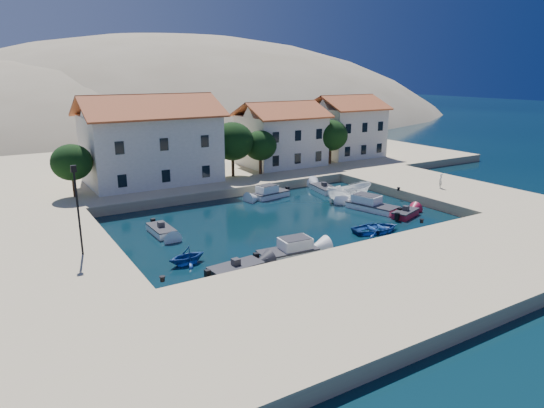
{
  "coord_description": "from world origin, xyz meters",
  "views": [
    {
      "loc": [
        -22.63,
        -25.53,
        13.22
      ],
      "look_at": [
        -1.45,
        9.23,
        2.0
      ],
      "focal_mm": 32.0,
      "sensor_mm": 36.0,
      "label": 1
    }
  ],
  "objects_px": {
    "cabin_cruiser_south": "(288,251)",
    "building_right": "(346,125)",
    "building_left": "(151,138)",
    "pedestrian": "(440,181)",
    "building_mid": "(281,133)",
    "rowboat_south": "(376,232)",
    "boat_east": "(348,201)",
    "lamppost": "(77,202)",
    "cabin_cruiser_east": "(372,205)"
  },
  "relations": [
    {
      "from": "pedestrian",
      "to": "building_left",
      "type": "bearing_deg",
      "value": -65.7
    },
    {
      "from": "building_left",
      "to": "building_right",
      "type": "xyz_separation_m",
      "value": [
        30.0,
        2.0,
        -0.46
      ]
    },
    {
      "from": "building_mid",
      "to": "building_right",
      "type": "bearing_deg",
      "value": 4.76
    },
    {
      "from": "cabin_cruiser_east",
      "to": "boat_east",
      "type": "height_order",
      "value": "cabin_cruiser_east"
    },
    {
      "from": "cabin_cruiser_south",
      "to": "cabin_cruiser_east",
      "type": "height_order",
      "value": "same"
    },
    {
      "from": "pedestrian",
      "to": "boat_east",
      "type": "bearing_deg",
      "value": -50.2
    },
    {
      "from": "pedestrian",
      "to": "building_right",
      "type": "bearing_deg",
      "value": -130.33
    },
    {
      "from": "lamppost",
      "to": "rowboat_south",
      "type": "bearing_deg",
      "value": -11.7
    },
    {
      "from": "cabin_cruiser_east",
      "to": "building_left",
      "type": "bearing_deg",
      "value": 23.51
    },
    {
      "from": "rowboat_south",
      "to": "boat_east",
      "type": "xyz_separation_m",
      "value": [
        4.57,
        9.02,
        0.0
      ]
    },
    {
      "from": "cabin_cruiser_south",
      "to": "cabin_cruiser_east",
      "type": "xyz_separation_m",
      "value": [
        13.96,
        6.21,
        0.0
      ]
    },
    {
      "from": "boat_east",
      "to": "cabin_cruiser_east",
      "type": "bearing_deg",
      "value": -174.9
    },
    {
      "from": "building_right",
      "to": "pedestrian",
      "type": "distance_m",
      "value": 22.37
    },
    {
      "from": "building_mid",
      "to": "lamppost",
      "type": "bearing_deg",
      "value": -144.55
    },
    {
      "from": "building_left",
      "to": "building_mid",
      "type": "bearing_deg",
      "value": 3.18
    },
    {
      "from": "cabin_cruiser_east",
      "to": "cabin_cruiser_south",
      "type": "bearing_deg",
      "value": 98.96
    },
    {
      "from": "building_left",
      "to": "building_mid",
      "type": "height_order",
      "value": "building_left"
    },
    {
      "from": "building_left",
      "to": "cabin_cruiser_south",
      "type": "bearing_deg",
      "value": -86.38
    },
    {
      "from": "lamppost",
      "to": "boat_east",
      "type": "distance_m",
      "value": 28.09
    },
    {
      "from": "building_left",
      "to": "boat_east",
      "type": "distance_m",
      "value": 23.09
    },
    {
      "from": "building_mid",
      "to": "lamppost",
      "type": "xyz_separation_m",
      "value": [
        -29.5,
        -21.0,
        -0.47
      ]
    },
    {
      "from": "building_right",
      "to": "building_left",
      "type": "bearing_deg",
      "value": -176.19
    },
    {
      "from": "building_right",
      "to": "boat_east",
      "type": "distance_m",
      "value": 23.31
    },
    {
      "from": "cabin_cruiser_south",
      "to": "building_left",
      "type": "bearing_deg",
      "value": 97.88
    },
    {
      "from": "boat_east",
      "to": "building_left",
      "type": "bearing_deg",
      "value": 54.22
    },
    {
      "from": "cabin_cruiser_south",
      "to": "rowboat_south",
      "type": "height_order",
      "value": "cabin_cruiser_south"
    },
    {
      "from": "rowboat_south",
      "to": "pedestrian",
      "type": "height_order",
      "value": "pedestrian"
    },
    {
      "from": "building_left",
      "to": "cabin_cruiser_south",
      "type": "xyz_separation_m",
      "value": [
        1.63,
        -25.79,
        -5.46
      ]
    },
    {
      "from": "cabin_cruiser_south",
      "to": "pedestrian",
      "type": "distance_m",
      "value": 24.5
    },
    {
      "from": "building_right",
      "to": "cabin_cruiser_south",
      "type": "bearing_deg",
      "value": -135.59
    },
    {
      "from": "building_left",
      "to": "pedestrian",
      "type": "height_order",
      "value": "building_left"
    },
    {
      "from": "lamppost",
      "to": "pedestrian",
      "type": "bearing_deg",
      "value": 0.7
    },
    {
      "from": "cabin_cruiser_south",
      "to": "pedestrian",
      "type": "xyz_separation_m",
      "value": [
        23.65,
        6.24,
        1.31
      ]
    },
    {
      "from": "building_left",
      "to": "pedestrian",
      "type": "relative_size",
      "value": 9.31
    },
    {
      "from": "lamppost",
      "to": "cabin_cruiser_east",
      "type": "bearing_deg",
      "value": 0.89
    },
    {
      "from": "building_right",
      "to": "cabin_cruiser_east",
      "type": "xyz_separation_m",
      "value": [
        -14.41,
        -21.58,
        -5.0
      ]
    },
    {
      "from": "building_left",
      "to": "rowboat_south",
      "type": "distance_m",
      "value": 27.81
    },
    {
      "from": "building_mid",
      "to": "building_right",
      "type": "distance_m",
      "value": 12.04
    },
    {
      "from": "building_mid",
      "to": "pedestrian",
      "type": "bearing_deg",
      "value": -70.48
    },
    {
      "from": "building_mid",
      "to": "cabin_cruiser_south",
      "type": "height_order",
      "value": "building_mid"
    },
    {
      "from": "cabin_cruiser_east",
      "to": "building_mid",
      "type": "bearing_deg",
      "value": -21.7
    },
    {
      "from": "building_mid",
      "to": "boat_east",
      "type": "bearing_deg",
      "value": -97.33
    },
    {
      "from": "building_mid",
      "to": "boat_east",
      "type": "height_order",
      "value": "building_mid"
    },
    {
      "from": "building_left",
      "to": "boat_east",
      "type": "bearing_deg",
      "value": -44.72
    },
    {
      "from": "building_left",
      "to": "rowboat_south",
      "type": "xyz_separation_m",
      "value": [
        11.29,
        -24.72,
        -5.94
      ]
    },
    {
      "from": "cabin_cruiser_south",
      "to": "building_right",
      "type": "bearing_deg",
      "value": 48.67
    },
    {
      "from": "building_left",
      "to": "building_mid",
      "type": "xyz_separation_m",
      "value": [
        18.0,
        1.0,
        -0.71
      ]
    },
    {
      "from": "building_right",
      "to": "cabin_cruiser_south",
      "type": "xyz_separation_m",
      "value": [
        -28.37,
        -27.79,
        -5.0
      ]
    },
    {
      "from": "boat_east",
      "to": "building_mid",
      "type": "bearing_deg",
      "value": 1.62
    },
    {
      "from": "building_mid",
      "to": "rowboat_south",
      "type": "bearing_deg",
      "value": -104.63
    }
  ]
}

